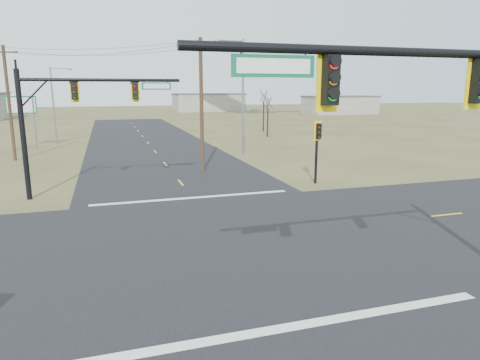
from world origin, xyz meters
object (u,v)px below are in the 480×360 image
mast_arm_far (73,106)px  utility_pole_near (201,104)px  utility_pole_far (9,102)px  bare_tree_d (264,95)px  streetlight_a (241,91)px  bare_tree_c (268,102)px  streetlight_c (55,101)px  highway_sign (22,112)px  pedestal_signal_ne (318,138)px

mast_arm_far → utility_pole_near: (8.97, 5.49, -0.14)m
utility_pole_near → utility_pole_far: utility_pole_near is taller
bare_tree_d → streetlight_a: bearing=-115.8°
bare_tree_c → streetlight_c: bearing=179.6°
highway_sign → streetlight_a: streetlight_a is taller
mast_arm_far → pedestal_signal_ne: mast_arm_far is taller
utility_pole_near → streetlight_a: size_ratio=0.92×
utility_pole_near → mast_arm_far: bearing=-148.5°
streetlight_a → pedestal_signal_ne: bearing=-64.6°
highway_sign → streetlight_c: size_ratio=0.64×
pedestal_signal_ne → utility_pole_far: size_ratio=0.43×
bare_tree_d → utility_pole_near: bearing=-118.6°
pedestal_signal_ne → bare_tree_c: size_ratio=0.71×
utility_pole_near → bare_tree_d: 34.21m
utility_pole_far → bare_tree_c: size_ratio=1.67×
streetlight_c → bare_tree_d: bearing=8.0°
highway_sign → bare_tree_d: size_ratio=0.83×
highway_sign → streetlight_c: 4.82m
pedestal_signal_ne → utility_pole_far: (-22.05, 17.33, 2.11)m
bare_tree_c → highway_sign: bearing=-173.5°
streetlight_c → streetlight_a: bearing=-45.0°
highway_sign → streetlight_c: bearing=43.7°
mast_arm_far → utility_pole_near: 10.52m
highway_sign → streetlight_c: streetlight_c is taller
utility_pole_near → streetlight_a: (5.64, 7.86, 0.96)m
streetlight_a → bare_tree_c: bearing=81.2°
streetlight_c → pedestal_signal_ne: bearing=-62.8°
pedestal_signal_ne → bare_tree_d: 38.10m
highway_sign → utility_pole_near: bearing=-56.2°
pedestal_signal_ne → utility_pole_near: size_ratio=0.42×
pedestal_signal_ne → utility_pole_far: bearing=141.6°
highway_sign → streetlight_a: size_ratio=0.51×
utility_pole_far → highway_sign: 8.43m
mast_arm_far → highway_sign: size_ratio=1.63×
mast_arm_far → highway_sign: (-6.87, 24.44, -1.37)m
utility_pole_near → bare_tree_d: bearing=61.4°
bare_tree_d → streetlight_c: bearing=-165.6°
pedestal_signal_ne → highway_sign: size_ratio=0.76×
utility_pole_far → bare_tree_c: utility_pole_far is taller
mast_arm_far → streetlight_a: streetlight_a is taller
highway_sign → mast_arm_far: bearing=-80.4°
streetlight_c → utility_pole_near: bearing=-66.8°
utility_pole_near → utility_pole_far: 18.72m
pedestal_signal_ne → utility_pole_near: 9.67m
pedestal_signal_ne → streetlight_a: streetlight_a is taller
pedestal_signal_ne → bare_tree_d: bare_tree_d is taller
mast_arm_far → bare_tree_d: bearing=69.5°
bare_tree_c → utility_pole_far: bearing=-158.3°
utility_pole_far → highway_sign: bearing=92.9°
pedestal_signal_ne → streetlight_c: (-19.42, 29.27, 1.88)m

